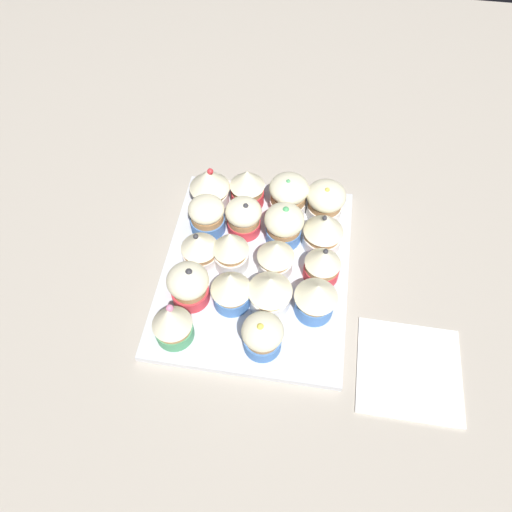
# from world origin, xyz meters

# --- Properties ---
(ground_plane) EXTENTS (1.80, 1.80, 0.03)m
(ground_plane) POSITION_xyz_m (0.00, 0.00, -0.01)
(ground_plane) COLOR #B2A899
(baking_tray) EXTENTS (0.29, 0.35, 0.01)m
(baking_tray) POSITION_xyz_m (0.00, 0.00, 0.01)
(baking_tray) COLOR silver
(baking_tray) RESTS_ON ground_plane
(cupcake_0) EXTENTS (0.06, 0.06, 0.07)m
(cupcake_0) POSITION_xyz_m (-0.10, -0.12, 0.05)
(cupcake_0) COLOR white
(cupcake_0) RESTS_ON baking_tray
(cupcake_1) EXTENTS (0.06, 0.06, 0.07)m
(cupcake_1) POSITION_xyz_m (-0.04, -0.13, 0.05)
(cupcake_1) COLOR white
(cupcake_1) RESTS_ON baking_tray
(cupcake_2) EXTENTS (0.06, 0.06, 0.07)m
(cupcake_2) POSITION_xyz_m (0.03, -0.13, 0.05)
(cupcake_2) COLOR #D1333D
(cupcake_2) RESTS_ON baking_tray
(cupcake_3) EXTENTS (0.07, 0.07, 0.08)m
(cupcake_3) POSITION_xyz_m (0.10, -0.12, 0.05)
(cupcake_3) COLOR white
(cupcake_3) RESTS_ON baking_tray
(cupcake_4) EXTENTS (0.06, 0.06, 0.08)m
(cupcake_4) POSITION_xyz_m (-0.10, -0.06, 0.05)
(cupcake_4) COLOR white
(cupcake_4) RESTS_ON baking_tray
(cupcake_5) EXTENTS (0.06, 0.06, 0.07)m
(cupcake_5) POSITION_xyz_m (-0.04, -0.06, 0.05)
(cupcake_5) COLOR #477AC6
(cupcake_5) RESTS_ON baking_tray
(cupcake_6) EXTENTS (0.06, 0.06, 0.07)m
(cupcake_6) POSITION_xyz_m (0.03, -0.07, 0.05)
(cupcake_6) COLOR #D1333D
(cupcake_6) RESTS_ON baking_tray
(cupcake_7) EXTENTS (0.06, 0.06, 0.07)m
(cupcake_7) POSITION_xyz_m (0.09, -0.06, 0.05)
(cupcake_7) COLOR #477AC6
(cupcake_7) RESTS_ON baking_tray
(cupcake_8) EXTENTS (0.05, 0.05, 0.07)m
(cupcake_8) POSITION_xyz_m (-0.10, -0.00, 0.04)
(cupcake_8) COLOR #D1333D
(cupcake_8) RESTS_ON baking_tray
(cupcake_9) EXTENTS (0.06, 0.06, 0.07)m
(cupcake_9) POSITION_xyz_m (-0.03, -0.00, 0.05)
(cupcake_9) COLOR white
(cupcake_9) RESTS_ON baking_tray
(cupcake_10) EXTENTS (0.06, 0.06, 0.08)m
(cupcake_10) POSITION_xyz_m (0.04, 0.00, 0.05)
(cupcake_10) COLOR white
(cupcake_10) RESTS_ON baking_tray
(cupcake_11) EXTENTS (0.06, 0.06, 0.07)m
(cupcake_11) POSITION_xyz_m (0.09, -0.00, 0.04)
(cupcake_11) COLOR white
(cupcake_11) RESTS_ON baking_tray
(cupcake_12) EXTENTS (0.06, 0.06, 0.07)m
(cupcake_12) POSITION_xyz_m (-0.10, 0.06, 0.05)
(cupcake_12) COLOR #477AC6
(cupcake_12) RESTS_ON baking_tray
(cupcake_13) EXTENTS (0.06, 0.06, 0.07)m
(cupcake_13) POSITION_xyz_m (-0.03, 0.06, 0.05)
(cupcake_13) COLOR white
(cupcake_13) RESTS_ON baking_tray
(cupcake_14) EXTENTS (0.06, 0.06, 0.07)m
(cupcake_14) POSITION_xyz_m (0.03, 0.07, 0.05)
(cupcake_14) COLOR #477AC6
(cupcake_14) RESTS_ON baking_tray
(cupcake_15) EXTENTS (0.06, 0.06, 0.07)m
(cupcake_15) POSITION_xyz_m (0.09, 0.07, 0.05)
(cupcake_15) COLOR #D1333D
(cupcake_15) RESTS_ON baking_tray
(cupcake_16) EXTENTS (0.06, 0.06, 0.07)m
(cupcake_16) POSITION_xyz_m (-0.03, 0.13, 0.05)
(cupcake_16) COLOR #477AC6
(cupcake_16) RESTS_ON baking_tray
(cupcake_17) EXTENTS (0.06, 0.06, 0.08)m
(cupcake_17) POSITION_xyz_m (0.10, 0.13, 0.05)
(cupcake_17) COLOR #4C9E6B
(cupcake_17) RESTS_ON baking_tray
(napkin) EXTENTS (0.14, 0.14, 0.01)m
(napkin) POSITION_xyz_m (-0.24, 0.13, 0.00)
(napkin) COLOR white
(napkin) RESTS_ON ground_plane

